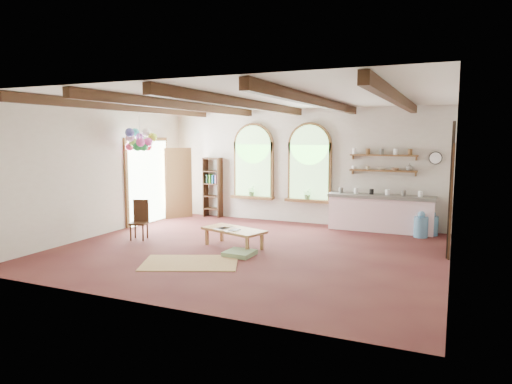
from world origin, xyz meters
The scene contains 27 objects.
floor centered at (0.00, 0.00, 0.00)m, with size 8.00×8.00×0.00m, color #572723.
ceiling_beams centered at (0.00, 0.00, 3.10)m, with size 6.20×6.80×0.18m, color #3B2113, non-canonical shape.
window_left centered at (-1.40, 3.43, 1.63)m, with size 1.30×0.28×2.20m.
window_right centered at (0.30, 3.43, 1.63)m, with size 1.30×0.28×2.20m.
left_doorway centered at (-3.95, 1.80, 1.15)m, with size 0.10×1.90×2.50m, color brown.
right_doorway centered at (3.95, 1.50, 1.10)m, with size 0.10×1.30×2.40m, color black.
kitchen_counter centered at (2.30, 3.20, 0.48)m, with size 2.68×0.62×0.94m.
wall_shelf_lower centered at (2.30, 3.38, 1.55)m, with size 1.70×0.24×0.04m, color brown.
wall_shelf_upper centered at (2.30, 3.38, 1.95)m, with size 1.70×0.24×0.04m, color brown.
wall_clock centered at (3.55, 3.45, 1.90)m, with size 0.32×0.32×0.04m, color black.
bookshelf centered at (-2.70, 3.32, 0.90)m, with size 0.53×0.32×1.80m.
coffee_table centered at (-0.40, 0.11, 0.36)m, with size 1.57×1.06×0.41m.
side_chair centered at (-2.81, -0.09, 0.27)m, with size 0.46×0.46×0.93m.
floor_mat centered at (-0.60, -1.39, 0.01)m, with size 1.82×1.12×0.02m, color tan.
floor_cushion centered at (0.03, -0.49, 0.05)m, with size 0.56×0.56×0.10m, color gray.
water_jug_a centered at (3.32, 2.82, 0.28)m, with size 0.33×0.33×0.64m.
water_jug_b centered at (3.54, 3.17, 0.26)m, with size 0.32×0.32×0.61m.
balloon_cluster centered at (-3.40, 0.80, 2.33)m, with size 0.84×0.86×1.14m.
table_book centered at (-0.69, 0.24, 0.42)m, with size 0.15×0.22×0.02m, color olive.
tablet centered at (-0.33, 0.00, 0.42)m, with size 0.17×0.25×0.01m, color black.
potted_plant_left centered at (-1.40, 3.32, 0.85)m, with size 0.27×0.23×0.30m, color #598C4C.
potted_plant_right centered at (0.30, 3.32, 0.85)m, with size 0.27×0.23×0.30m, color #598C4C.
shelf_cup_a centered at (1.55, 3.38, 1.62)m, with size 0.12×0.10×0.10m, color white.
shelf_cup_b centered at (1.90, 3.38, 1.62)m, with size 0.10×0.10×0.09m, color beige.
shelf_bowl_a centered at (2.25, 3.38, 1.60)m, with size 0.22×0.22×0.05m, color beige.
shelf_bowl_b centered at (2.60, 3.38, 1.60)m, with size 0.20×0.20×0.06m, color #8C664C.
shelf_vase centered at (2.95, 3.38, 1.67)m, with size 0.18×0.18×0.19m, color slate.
Camera 1 is at (4.00, -8.73, 2.43)m, focal length 32.00 mm.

